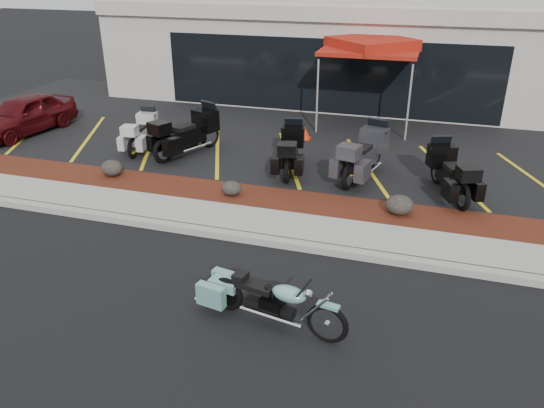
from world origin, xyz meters
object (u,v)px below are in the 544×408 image
(hero_cruiser, at_px, (328,318))
(traffic_cone, at_px, (305,132))
(parked_car, at_px, (24,114))
(popup_canopy, at_px, (371,46))
(touring_white, at_px, (149,124))

(hero_cruiser, height_order, traffic_cone, hero_cruiser)
(parked_car, height_order, popup_canopy, popup_canopy)
(touring_white, bearing_deg, traffic_cone, -77.62)
(hero_cruiser, distance_m, touring_white, 10.28)
(touring_white, height_order, popup_canopy, popup_canopy)
(touring_white, distance_m, popup_canopy, 7.52)
(traffic_cone, bearing_deg, hero_cruiser, -74.19)
(touring_white, bearing_deg, hero_cruiser, -145.54)
(parked_car, height_order, traffic_cone, parked_car)
(hero_cruiser, xyz_separation_m, traffic_cone, (-2.61, 9.20, -0.09))
(hero_cruiser, relative_size, traffic_cone, 6.15)
(hero_cruiser, xyz_separation_m, touring_white, (-7.06, 7.46, 0.28))
(touring_white, xyz_separation_m, popup_canopy, (6.08, 3.95, 2.00))
(touring_white, distance_m, traffic_cone, 4.80)
(parked_car, distance_m, traffic_cone, 9.05)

